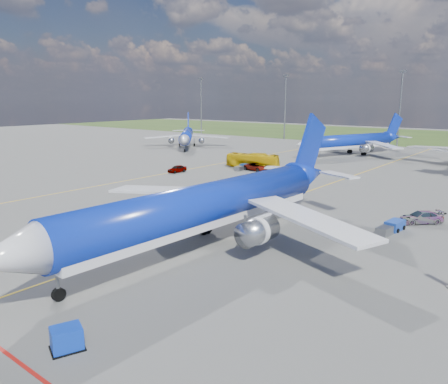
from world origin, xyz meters
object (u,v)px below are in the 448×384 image
Objects in this scene: bg_jet_nw at (187,147)px; apron_bus at (253,161)px; baggage_tug_w at (391,227)px; main_airliner at (205,247)px; service_car_a at (177,169)px; service_car_b at (256,167)px; service_car_c at (421,217)px; uld_container at (67,338)px; bg_jet_nnw at (349,155)px; baggage_tug_c at (243,167)px.

bg_jet_nw is 3.24× the size of apron_bus.
bg_jet_nw is at bearing 153.81° from baggage_tug_w.
main_airliner reaches higher than baggage_tug_w.
service_car_b reaches higher than service_car_a.
service_car_c is at bearing -110.39° from service_car_b.
uld_container is at bearing -71.40° from main_airliner.
apron_bus is (-25.01, 44.32, 1.57)m from main_airliner.
bg_jet_nw is 90.33m from baggage_tug_w.
main_airliner reaches higher than service_car_b.
uld_container is 70.08m from apron_bus.
bg_jet_nnw reaches higher than apron_bus.
bg_jet_nnw is 36.28m from service_car_b.
baggage_tug_c is at bearing -72.27° from bg_jet_nw.
main_airliner reaches higher than baggage_tug_c.
baggage_tug_w is at bearing 54.55° from main_airliner.
bg_jet_nw reaches higher than apron_bus.
apron_bus is 2.11× the size of service_car_b.
baggage_tug_c is at bearing 158.26° from apron_bus.
service_car_a is (-16.12, -47.42, 0.72)m from bg_jet_nnw.
bg_jet_nw reaches higher than uld_container.
main_airliner is 19.56m from uld_container.
service_car_c is (9.05, 41.10, 0.05)m from uld_container.
bg_jet_nw is 0.78× the size of main_airliner.
service_car_b is at bearing -70.08° from bg_jet_nw.
uld_container is at bearing -167.03° from apron_bus.
service_car_c is 44.38m from baggage_tug_c.
baggage_tug_c is (-25.45, 41.57, 0.51)m from main_airliner.
service_car_b is 3.00m from baggage_tug_c.
uld_container is at bearing -55.81° from bg_jet_nnw.
bg_jet_nnw is 0.84× the size of main_airliner.
bg_jet_nw is 0.94× the size of bg_jet_nnw.
baggage_tug_w is at bearing -118.07° from service_car_b.
bg_jet_nw is at bearing 132.08° from service_car_a.
baggage_tug_w is (-1.67, -5.67, -0.22)m from service_car_c.
service_car_b is 41.85m from service_car_c.
service_car_a is (29.85, -34.50, 0.72)m from bg_jet_nw.
bg_jet_nnw reaches higher than service_car_b.
bg_jet_nw is 7.40× the size of baggage_tug_c.
baggage_tug_w is at bearing -73.05° from bg_jet_nw.
service_car_a is (-39.16, 49.12, 0.03)m from uld_container.
bg_jet_nnw is at bearing 71.85° from baggage_tug_c.
bg_jet_nw is 43.66m from apron_bus.
service_car_c is (48.21, -8.03, 0.02)m from service_car_a.
uld_container is 0.35× the size of baggage_tug_c.
service_car_a is at bearing -132.07° from baggage_tug_c.
service_car_a is (-33.66, 30.37, 0.72)m from main_airliner.
main_airliner reaches higher than service_car_c.
service_car_a is 0.83× the size of service_car_c.
apron_bus reaches higher than baggage_tug_w.
service_car_b is at bearing 150.60° from baggage_tug_w.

